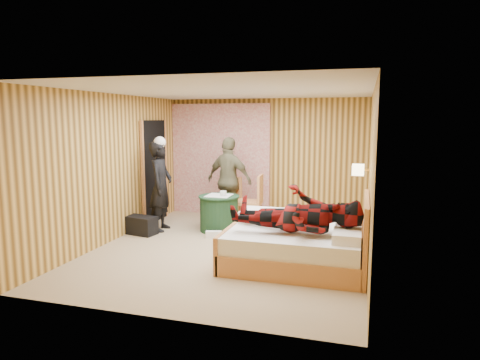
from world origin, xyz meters
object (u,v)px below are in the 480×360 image
(chair_far, at_px, (230,197))
(chair_near, at_px, (254,197))
(man_at_table, at_px, (229,180))
(bed, at_px, (297,245))
(wall_lamp, at_px, (358,170))
(woman_standing, at_px, (161,186))
(man_on_bed, at_px, (297,203))
(duffel_bag, at_px, (141,225))
(nightstand, at_px, (353,231))
(round_table, at_px, (219,213))

(chair_far, bearing_deg, chair_near, -13.00)
(chair_far, relative_size, man_at_table, 0.54)
(bed, bearing_deg, wall_lamp, 48.43)
(woman_standing, bearing_deg, man_on_bed, -124.38)
(chair_near, bearing_deg, man_on_bed, 24.37)
(chair_near, height_order, duffel_bag, chair_near)
(wall_lamp, xyz_separation_m, man_at_table, (-2.48, 1.22, -0.44))
(wall_lamp, xyz_separation_m, chair_far, (-2.46, 1.20, -0.76))
(bed, relative_size, man_at_table, 1.13)
(wall_lamp, relative_size, chair_near, 0.25)
(chair_near, height_order, man_on_bed, man_on_bed)
(duffel_bag, distance_m, man_at_table, 1.94)
(nightstand, relative_size, man_on_bed, 0.30)
(round_table, bearing_deg, duffel_bag, -154.32)
(nightstand, relative_size, round_table, 0.70)
(chair_far, height_order, man_at_table, man_at_table)
(chair_near, relative_size, man_at_table, 0.60)
(chair_near, distance_m, duffel_bag, 2.16)
(chair_far, bearing_deg, man_at_table, 132.95)
(bed, xyz_separation_m, round_table, (-1.68, 1.48, 0.04))
(bed, xyz_separation_m, woman_standing, (-2.74, 1.23, 0.54))
(round_table, height_order, man_on_bed, man_on_bed)
(chair_far, relative_size, man_on_bed, 0.53)
(round_table, distance_m, chair_far, 0.64)
(bed, distance_m, man_on_bed, 0.69)
(wall_lamp, bearing_deg, round_table, 166.70)
(bed, height_order, man_on_bed, man_on_bed)
(wall_lamp, relative_size, man_at_table, 0.15)
(duffel_bag, relative_size, man_at_table, 0.34)
(nightstand, xyz_separation_m, man_on_bed, (-0.73, -1.36, 0.68))
(bed, relative_size, chair_far, 2.10)
(duffel_bag, bearing_deg, chair_far, 54.29)
(wall_lamp, bearing_deg, bed, -131.57)
(wall_lamp, bearing_deg, woman_standing, 174.62)
(duffel_bag, distance_m, man_on_bed, 3.28)
(man_at_table, bearing_deg, chair_far, 138.40)
(round_table, relative_size, chair_far, 0.82)
(nightstand, distance_m, chair_far, 2.62)
(round_table, xyz_separation_m, man_at_table, (0.00, 0.64, 0.52))
(bed, distance_m, chair_near, 2.17)
(round_table, bearing_deg, nightstand, -8.26)
(chair_near, bearing_deg, duffel_bag, -66.63)
(chair_far, relative_size, woman_standing, 0.55)
(chair_far, distance_m, man_at_table, 0.32)
(round_table, distance_m, chair_near, 0.73)
(duffel_bag, bearing_deg, wall_lamp, 11.56)
(duffel_bag, bearing_deg, woman_standing, 67.92)
(chair_near, height_order, man_at_table, man_at_table)
(nightstand, bearing_deg, chair_near, 159.05)
(chair_near, xyz_separation_m, man_on_bed, (1.13, -2.07, 0.35))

